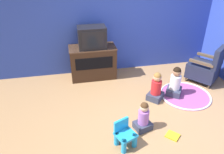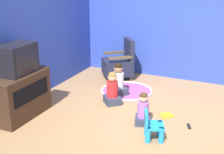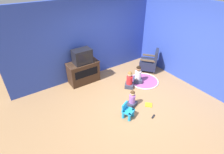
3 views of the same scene
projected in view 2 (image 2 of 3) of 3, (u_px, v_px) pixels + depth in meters
name	position (u px, v px, depth m)	size (l,w,h in m)	color
ground_plane	(141.00, 119.00, 5.01)	(30.00, 30.00, 0.00)	#9E754C
wall_back	(13.00, 31.00, 5.15)	(5.33, 0.12, 2.65)	#2D47B2
wall_right	(198.00, 19.00, 6.37)	(0.12, 5.23, 2.65)	#2D47B2
tv_cabinet	(19.00, 94.00, 5.01)	(1.03, 0.52, 0.74)	#382316
television	(17.00, 59.00, 4.80)	(0.59, 0.40, 0.47)	black
black_armchair	(119.00, 64.00, 6.79)	(0.78, 0.80, 0.87)	brown
yellow_kid_chair	(153.00, 128.00, 4.38)	(0.36, 0.35, 0.42)	#1E99DB
play_mat	(127.00, 91.00, 6.17)	(1.02, 1.02, 0.04)	#A54C8C
child_watching_left	(118.00, 81.00, 5.93)	(0.41, 0.42, 0.63)	#33384C
child_watching_center	(112.00, 90.00, 5.53)	(0.40, 0.40, 0.60)	#33384C
child_watching_right	(143.00, 110.00, 4.80)	(0.32, 0.30, 0.52)	#33384C
book	(167.00, 115.00, 5.12)	(0.26, 0.27, 0.02)	gold
remote_control	(189.00, 126.00, 4.77)	(0.16, 0.10, 0.02)	black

